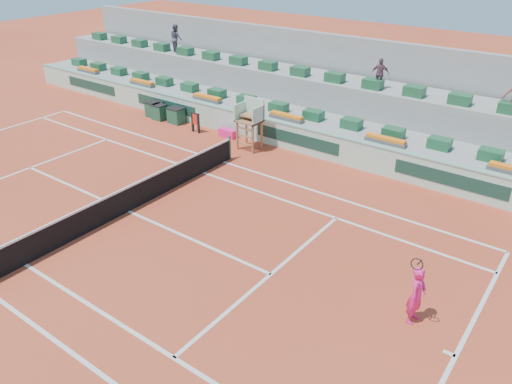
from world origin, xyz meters
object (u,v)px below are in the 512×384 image
umpire_chair (251,117)px  drink_cooler_a (176,115)px  player_bag (228,133)px  tennis_player (417,295)px

umpire_chair → drink_cooler_a: size_ratio=2.86×
player_bag → tennis_player: size_ratio=0.41×
tennis_player → umpire_chair: bearing=146.9°
player_bag → drink_cooler_a: drink_cooler_a is taller
drink_cooler_a → tennis_player: tennis_player is taller
umpire_chair → tennis_player: bearing=-33.1°
player_bag → tennis_player: bearing=-30.8°
umpire_chair → tennis_player: (10.56, -6.89, -0.69)m
player_bag → drink_cooler_a: bearing=-179.5°
drink_cooler_a → player_bag: bearing=0.5°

